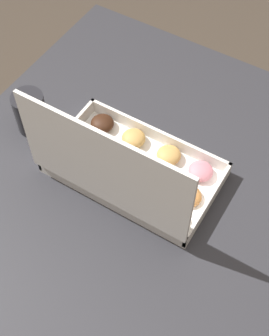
{
  "coord_description": "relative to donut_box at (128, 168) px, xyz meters",
  "views": [
    {
      "loc": [
        -0.27,
        0.49,
        1.6
      ],
      "look_at": [
        0.05,
        -0.03,
        0.72
      ],
      "focal_mm": 50.0,
      "sensor_mm": 36.0,
      "label": 1
    }
  ],
  "objects": [
    {
      "name": "coffee_mug",
      "position": [
        0.29,
        -0.02,
        0.0
      ],
      "size": [
        0.08,
        0.08,
        0.1
      ],
      "color": "#232328",
      "rests_on": "dining_table"
    },
    {
      "name": "ground_plane",
      "position": [
        -0.05,
        0.0,
        -0.76
      ],
      "size": [
        8.0,
        8.0,
        0.0
      ],
      "primitive_type": "plane",
      "color": "#42382D"
    },
    {
      "name": "donut_box",
      "position": [
        0.0,
        0.0,
        0.0
      ],
      "size": [
        0.38,
        0.23,
        0.27
      ],
      "color": "white",
      "rests_on": "dining_table"
    },
    {
      "name": "dining_table",
      "position": [
        -0.05,
        0.0,
        -0.15
      ],
      "size": [
        0.95,
        1.01,
        0.7
      ],
      "color": "#2D2D33",
      "rests_on": "ground_plane"
    }
  ]
}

